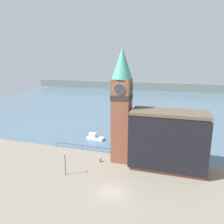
{
  "coord_description": "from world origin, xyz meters",
  "views": [
    {
      "loc": [
        8.43,
        -26.71,
        18.61
      ],
      "look_at": [
        -2.42,
        7.93,
        9.99
      ],
      "focal_mm": 35.0,
      "sensor_mm": 36.0,
      "label": 1
    }
  ],
  "objects_px": {
    "boat_near": "(95,137)",
    "mooring_bollard_near": "(100,160)",
    "lamp_post": "(65,159)",
    "clock_tower": "(122,103)",
    "pier_building": "(168,141)"
  },
  "relations": [
    {
      "from": "boat_near",
      "to": "mooring_bollard_near",
      "type": "bearing_deg",
      "value": -61.92
    },
    {
      "from": "lamp_post",
      "to": "boat_near",
      "type": "bearing_deg",
      "value": 95.37
    },
    {
      "from": "clock_tower",
      "to": "lamp_post",
      "type": "bearing_deg",
      "value": -132.45
    },
    {
      "from": "clock_tower",
      "to": "boat_near",
      "type": "distance_m",
      "value": 16.45
    },
    {
      "from": "pier_building",
      "to": "lamp_post",
      "type": "bearing_deg",
      "value": -155.08
    },
    {
      "from": "pier_building",
      "to": "lamp_post",
      "type": "height_order",
      "value": "pier_building"
    },
    {
      "from": "boat_near",
      "to": "lamp_post",
      "type": "height_order",
      "value": "lamp_post"
    },
    {
      "from": "clock_tower",
      "to": "lamp_post",
      "type": "height_order",
      "value": "clock_tower"
    },
    {
      "from": "clock_tower",
      "to": "boat_near",
      "type": "xyz_separation_m",
      "value": [
        -9.0,
        8.88,
        -10.52
      ]
    },
    {
      "from": "boat_near",
      "to": "lamp_post",
      "type": "bearing_deg",
      "value": -83.43
    },
    {
      "from": "pier_building",
      "to": "mooring_bollard_near",
      "type": "height_order",
      "value": "pier_building"
    },
    {
      "from": "clock_tower",
      "to": "lamp_post",
      "type": "xyz_separation_m",
      "value": [
        -7.4,
        -8.09,
        -8.29
      ]
    },
    {
      "from": "pier_building",
      "to": "clock_tower",
      "type": "bearing_deg",
      "value": 175.16
    },
    {
      "from": "pier_building",
      "to": "boat_near",
      "type": "distance_m",
      "value": 20.47
    },
    {
      "from": "lamp_post",
      "to": "mooring_bollard_near",
      "type": "bearing_deg",
      "value": 57.73
    }
  ]
}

